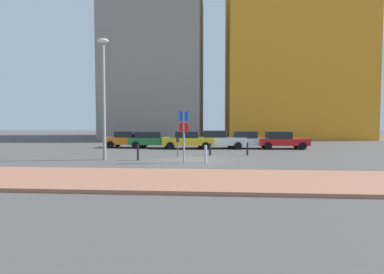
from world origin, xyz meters
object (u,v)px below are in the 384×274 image
Objects in this scene: parked_car_white at (219,139)px; parked_car_red at (281,140)px; parked_car_green at (153,139)px; traffic_bollard_mid at (247,149)px; parked_car_yellow at (188,140)px; traffic_bollard_far at (138,153)px; parked_car_silver at (248,140)px; street_lamp at (104,89)px; parking_sign_post at (184,130)px; parking_meter at (178,144)px; parked_car_orange at (127,139)px; traffic_bollard_edge at (210,149)px; traffic_bollard_near at (206,154)px.

parked_car_red is at bearing -0.17° from parked_car_white.
traffic_bollard_mid is at bearing -33.54° from parked_car_green.
parked_car_yellow is 4.99× the size of traffic_bollard_mid.
parked_car_yellow reaches higher than traffic_bollard_mid.
traffic_bollard_mid is at bearing 24.99° from traffic_bollard_far.
parked_car_silver is at bearing 176.75° from parked_car_red.
street_lamp is 8.25× the size of traffic_bollard_mid.
street_lamp is at bearing 168.08° from parking_sign_post.
parked_car_orange is at bearing 129.31° from parking_meter.
parked_car_silver is 1.08× the size of parked_car_red.
parked_car_red is 15.54m from street_lamp.
parked_car_yellow is 8.32m from traffic_bollard_far.
parking_sign_post is 3.48× the size of traffic_bollard_edge.
traffic_bollard_edge is at bearing -138.55° from parked_car_red.
parked_car_green is at bearing -178.85° from parked_car_silver.
traffic_bollard_mid is (-3.54, -5.18, -0.32)m from parked_car_red.
parked_car_yellow is (3.22, -0.46, 0.00)m from parked_car_green.
traffic_bollard_mid is at bearing 13.96° from parking_meter.
parked_car_yellow is 0.98× the size of parked_car_silver.
parking_meter is 2.40m from traffic_bollard_edge.
traffic_bollard_far is 1.13× the size of traffic_bollard_edge.
parked_car_yellow is 4.64× the size of traffic_bollard_far.
traffic_bollard_far is (-7.60, -8.60, -0.29)m from parked_car_silver.
parked_car_silver is 1.54× the size of parking_sign_post.
traffic_bollard_mid is 0.93× the size of traffic_bollard_far.
parked_car_white is (5.92, 0.02, 0.02)m from parked_car_green.
parked_car_green is 0.97× the size of parked_car_yellow.
parking_meter is 1.50× the size of traffic_bollard_edge.
street_lamp is (-12.62, -8.34, 3.55)m from parked_car_red.
parking_meter reaches higher than traffic_bollard_far.
parked_car_white is 3.66× the size of parking_meter.
parked_car_green is 4.52× the size of traffic_bollard_far.
parking_meter is at bearing -166.04° from traffic_bollard_mid.
traffic_bollard_far is at bearing -141.26° from parked_car_red.
traffic_bollard_far is at bearing 161.57° from parking_sign_post.
parked_car_red reaches higher than parked_car_green.
parked_car_green is at bearing 146.46° from traffic_bollard_mid.
traffic_bollard_near reaches higher than traffic_bollard_far.
parking_meter reaches higher than traffic_bollard_near.
traffic_bollard_edge is at bearing -36.83° from parked_car_orange.
parked_car_green is at bearing -179.80° from parked_car_white.
parked_car_white reaches higher than parked_car_yellow.
parked_car_red is (2.91, -0.16, 0.01)m from parked_car_silver.
parking_sign_post is 3.36m from traffic_bollard_far.
parked_car_silver is 11.48m from traffic_bollard_far.
parked_car_white is at bearing 59.00° from traffic_bollard_far.
street_lamp is 10.37m from traffic_bollard_mid.
parked_car_red is at bearing 51.01° from parking_sign_post.
parked_car_white is 1.03× the size of parked_car_silver.
parked_car_yellow is at bearing -7.23° from parked_car_orange.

